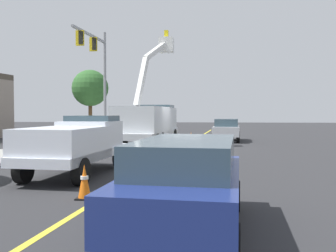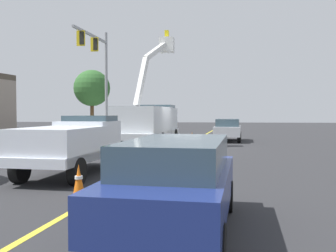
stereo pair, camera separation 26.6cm
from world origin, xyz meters
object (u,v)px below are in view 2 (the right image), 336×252
traffic_signal_mast (99,65)px  traffic_cone_mid_front (156,150)px  traffic_cone_leading (79,182)px  traffic_cone_mid_rear (192,137)px  passing_minivan (228,128)px  service_pickup_truck (74,143)px  utility_bucket_truck (149,121)px  trailing_sedan (177,179)px

traffic_signal_mast → traffic_cone_mid_front: bearing=-148.9°
traffic_cone_leading → traffic_cone_mid_rear: (17.97, -1.96, -0.04)m
passing_minivan → traffic_signal_mast: traffic_signal_mast is taller
traffic_cone_leading → traffic_cone_mid_front: (8.98, -0.65, -0.07)m
service_pickup_truck → traffic_cone_leading: 3.93m
utility_bucket_truck → traffic_signal_mast: (4.23, 4.45, 4.10)m
service_pickup_truck → passing_minivan: 17.48m
service_pickup_truck → traffic_cone_leading: (-3.58, -1.45, -0.69)m
traffic_cone_leading → traffic_signal_mast: bearing=15.2°
service_pickup_truck → traffic_cone_mid_front: service_pickup_truck is taller
utility_bucket_truck → trailing_sedan: bearing=-168.9°
traffic_cone_mid_front → traffic_cone_leading: bearing=175.8°
passing_minivan → traffic_signal_mast: 10.81m
traffic_cone_mid_front → traffic_cone_mid_rear: traffic_cone_mid_rear is taller
traffic_cone_mid_front → traffic_signal_mast: (9.35, 5.64, 5.36)m
service_pickup_truck → traffic_cone_leading: size_ratio=6.54×
traffic_cone_leading → traffic_cone_mid_rear: traffic_cone_leading is taller
service_pickup_truck → traffic_cone_mid_rear: size_ratio=7.15×
passing_minivan → traffic_cone_mid_rear: size_ratio=6.14×
service_pickup_truck → utility_bucket_truck: bearing=-5.0°
traffic_signal_mast → passing_minivan: bearing=-80.2°
traffic_cone_leading → passing_minivan: bearing=-12.9°
traffic_cone_mid_rear → traffic_cone_leading: bearing=173.8°
passing_minivan → traffic_cone_leading: bearing=167.1°
utility_bucket_truck → traffic_cone_mid_rear: (3.87, -2.50, -1.22)m
trailing_sedan → service_pickup_truck: bearing=35.1°
traffic_cone_leading → service_pickup_truck: bearing=22.1°
utility_bucket_truck → traffic_cone_mid_rear: 4.76m
utility_bucket_truck → service_pickup_truck: utility_bucket_truck is taller
trailing_sedan → traffic_cone_mid_rear: 20.31m
traffic_cone_leading → traffic_cone_mid_front: 9.01m
traffic_cone_mid_rear → traffic_signal_mast: bearing=87.0°
trailing_sedan → traffic_cone_leading: size_ratio=5.62×
passing_minivan → traffic_cone_leading: 20.51m
traffic_cone_mid_rear → utility_bucket_truck: bearing=147.1°
trailing_sedan → traffic_cone_mid_rear: bearing=2.1°
trailing_sedan → traffic_signal_mast: traffic_signal_mast is taller
utility_bucket_truck → service_pickup_truck: (-10.52, 0.91, -0.50)m
utility_bucket_truck → traffic_cone_leading: (-14.10, -0.54, -1.18)m
service_pickup_truck → traffic_signal_mast: traffic_signal_mast is taller
passing_minivan → utility_bucket_truck: bearing=138.9°
trailing_sedan → traffic_cone_mid_front: size_ratio=6.71×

